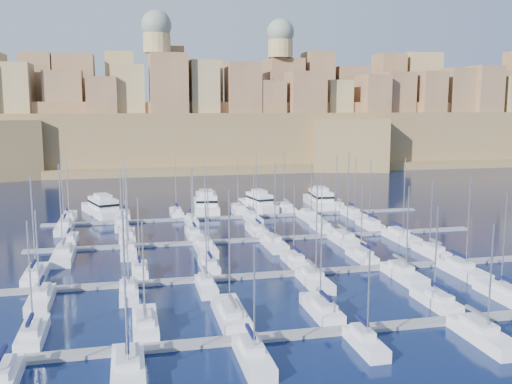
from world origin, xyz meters
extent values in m
plane|color=#020C32|center=(0.00, 0.00, 0.00)|extent=(600.00, 600.00, 0.00)
cube|color=slate|center=(0.00, -34.00, 0.20)|extent=(84.00, 2.00, 0.40)
cube|color=slate|center=(0.00, -12.00, 0.20)|extent=(84.00, 2.00, 0.40)
cube|color=slate|center=(0.00, 10.00, 0.20)|extent=(84.00, 2.00, 0.40)
cube|color=slate|center=(0.00, 32.00, 0.20)|extent=(84.00, 2.00, 0.40)
cube|color=white|center=(-34.53, -28.72, 0.51)|extent=(2.57, 8.56, 1.63)
cube|color=silver|center=(-34.53, -29.57, 1.68)|extent=(1.80, 3.85, 0.70)
cylinder|color=#9EA0A8|center=(-34.53, -28.29, 7.09)|extent=(0.18, 0.18, 11.52)
cube|color=#0E113B|center=(-34.53, -30.00, 2.73)|extent=(0.35, 3.43, 0.35)
cube|color=white|center=(-22.81, -28.43, 0.53)|extent=(2.74, 9.14, 1.66)
cube|color=silver|center=(-22.81, -29.35, 1.71)|extent=(1.92, 4.11, 0.70)
cylinder|color=#9EA0A8|center=(-22.81, -27.98, 6.84)|extent=(0.18, 0.18, 10.98)
cube|color=#595B60|center=(-22.81, -29.80, 2.76)|extent=(0.35, 3.65, 0.35)
cube|color=white|center=(-13.03, -27.76, 0.56)|extent=(3.14, 10.48, 1.72)
cube|color=silver|center=(-13.03, -28.81, 1.77)|extent=(2.20, 4.72, 0.70)
cylinder|color=#9EA0A8|center=(-13.03, -27.24, 8.34)|extent=(0.18, 0.18, 13.84)
cube|color=#595B60|center=(-13.03, -29.33, 2.82)|extent=(0.35, 4.19, 0.35)
cube|color=white|center=(-2.15, -28.43, 0.53)|extent=(2.74, 9.13, 1.66)
cube|color=silver|center=(-2.15, -29.35, 1.71)|extent=(1.92, 4.11, 0.70)
cylinder|color=#9EA0A8|center=(-2.15, -27.98, 6.81)|extent=(0.18, 0.18, 10.92)
cube|color=#0E113B|center=(-2.15, -29.80, 2.76)|extent=(0.35, 3.65, 0.35)
cube|color=white|center=(12.72, -28.67, 0.52)|extent=(2.60, 8.65, 1.63)
cube|color=silver|center=(12.72, -29.54, 1.68)|extent=(1.82, 3.89, 0.70)
cylinder|color=#9EA0A8|center=(12.72, -28.24, 6.92)|extent=(0.18, 0.18, 11.17)
cube|color=#0E113B|center=(12.72, -29.97, 2.73)|extent=(0.35, 3.46, 0.35)
cube|color=white|center=(22.51, -28.35, 0.53)|extent=(2.79, 9.30, 1.67)
cube|color=silver|center=(22.51, -29.28, 1.72)|extent=(1.95, 4.19, 0.70)
cylinder|color=#9EA0A8|center=(22.51, -27.88, 7.60)|extent=(0.18, 0.18, 12.48)
cube|color=#0E113B|center=(22.51, -29.74, 2.77)|extent=(0.35, 3.72, 0.35)
cube|color=silver|center=(-35.66, -38.81, 1.73)|extent=(2.00, 4.28, 0.70)
cube|color=#0E113B|center=(-35.66, -38.33, 2.78)|extent=(0.35, 3.81, 0.35)
cube|color=white|center=(-24.70, -40.03, 0.55)|extent=(3.02, 10.05, 1.70)
cube|color=silver|center=(-24.70, -39.02, 1.75)|extent=(2.11, 4.52, 0.70)
cylinder|color=#9EA0A8|center=(-24.70, -40.53, 8.56)|extent=(0.18, 0.18, 14.32)
cube|color=#0E113B|center=(-24.70, -38.52, 2.80)|extent=(0.35, 4.02, 0.35)
cube|color=white|center=(-12.91, -39.42, 0.52)|extent=(2.65, 8.84, 1.64)
cube|color=silver|center=(-12.91, -38.54, 1.69)|extent=(1.86, 3.98, 0.70)
cylinder|color=#9EA0A8|center=(-12.91, -39.86, 6.62)|extent=(0.18, 0.18, 10.55)
cube|color=#0E113B|center=(-12.91, -38.10, 2.74)|extent=(0.35, 3.54, 0.35)
cube|color=white|center=(-0.99, -38.70, 0.49)|extent=(2.22, 7.40, 1.57)
cube|color=silver|center=(-0.99, -37.96, 1.62)|extent=(1.55, 3.33, 0.70)
cylinder|color=#9EA0A8|center=(-0.99, -39.07, 5.89)|extent=(0.18, 0.18, 9.24)
cube|color=#0E113B|center=(-0.99, -37.59, 2.67)|extent=(0.35, 2.96, 0.35)
cube|color=white|center=(11.85, -39.88, 0.54)|extent=(2.93, 9.76, 1.69)
cube|color=silver|center=(11.85, -38.91, 1.74)|extent=(2.05, 4.39, 0.70)
cylinder|color=#9EA0A8|center=(11.85, -40.37, 7.07)|extent=(0.18, 0.18, 11.37)
cube|color=#595B60|center=(11.85, -38.42, 2.79)|extent=(0.35, 3.91, 0.35)
cube|color=white|center=(-37.49, -6.37, 0.53)|extent=(2.78, 9.25, 1.66)
cube|color=silver|center=(-37.49, -7.30, 1.71)|extent=(1.94, 4.16, 0.70)
cylinder|color=#9EA0A8|center=(-37.49, -5.91, 8.20)|extent=(0.18, 0.18, 13.68)
cube|color=#0E113B|center=(-37.49, -7.76, 2.76)|extent=(0.35, 3.70, 0.35)
cube|color=white|center=(-22.89, -7.18, 0.49)|extent=(2.29, 7.63, 1.58)
cube|color=silver|center=(-22.89, -7.95, 1.63)|extent=(1.60, 3.43, 0.70)
cylinder|color=#9EA0A8|center=(-22.89, -6.80, 6.39)|extent=(0.18, 0.18, 10.21)
cube|color=#0E113B|center=(-22.89, -8.33, 2.68)|extent=(0.35, 3.05, 0.35)
cube|color=white|center=(-12.59, -6.97, 0.50)|extent=(2.42, 8.07, 1.60)
cube|color=silver|center=(-12.59, -7.77, 1.65)|extent=(1.69, 3.63, 0.70)
cylinder|color=#9EA0A8|center=(-12.59, -6.56, 6.85)|extent=(0.18, 0.18, 11.10)
cube|color=#0E113B|center=(-12.59, -8.18, 2.70)|extent=(0.35, 3.23, 0.35)
cube|color=white|center=(0.91, -6.91, 0.50)|extent=(2.45, 8.17, 1.61)
cube|color=silver|center=(0.91, -7.73, 1.66)|extent=(1.72, 3.68, 0.70)
cylinder|color=#9EA0A8|center=(0.91, -6.50, 6.99)|extent=(0.18, 0.18, 11.37)
cube|color=#0E113B|center=(0.91, -8.14, 2.71)|extent=(0.35, 3.27, 0.35)
cube|color=white|center=(12.23, -6.88, 0.51)|extent=(2.47, 8.24, 1.61)
cube|color=silver|center=(12.23, -7.70, 1.66)|extent=(1.73, 3.71, 0.70)
cylinder|color=#9EA0A8|center=(12.23, -6.47, 6.71)|extent=(0.18, 0.18, 10.80)
cube|color=#0E113B|center=(12.23, -8.12, 2.71)|extent=(0.35, 3.30, 0.35)
cube|color=white|center=(24.64, -6.68, 0.52)|extent=(2.59, 8.65, 1.63)
cube|color=silver|center=(24.64, -7.54, 1.68)|extent=(1.82, 3.89, 0.70)
cylinder|color=#9EA0A8|center=(24.64, -6.24, 6.94)|extent=(0.18, 0.18, 11.22)
cube|color=#595B60|center=(24.64, -7.97, 2.73)|extent=(0.35, 3.46, 0.35)
cube|color=white|center=(-35.27, -17.52, 0.53)|extent=(2.71, 9.03, 1.65)
cube|color=silver|center=(-35.27, -16.61, 1.70)|extent=(1.90, 4.07, 0.70)
cylinder|color=#9EA0A8|center=(-35.27, -17.97, 6.75)|extent=(0.18, 0.18, 10.79)
cube|color=#0E113B|center=(-35.27, -16.16, 2.75)|extent=(0.35, 3.61, 0.35)
cube|color=white|center=(-24.50, -16.98, 0.50)|extent=(2.39, 7.96, 1.60)
cube|color=silver|center=(-24.50, -16.18, 1.65)|extent=(1.67, 3.58, 0.70)
cylinder|color=#9EA0A8|center=(-24.50, -17.38, 7.06)|extent=(0.18, 0.18, 11.53)
cube|color=#0E113B|center=(-24.50, -15.78, 2.70)|extent=(0.35, 3.18, 0.35)
cube|color=white|center=(-14.34, -16.82, 0.49)|extent=(2.29, 7.64, 1.58)
cube|color=silver|center=(-14.34, -16.05, 1.63)|extent=(1.60, 3.44, 0.70)
cylinder|color=#9EA0A8|center=(-14.34, -17.20, 6.57)|extent=(0.18, 0.18, 10.58)
cube|color=#595B60|center=(-14.34, -15.67, 2.68)|extent=(0.35, 3.05, 0.35)
cube|color=white|center=(0.60, -17.73, 0.54)|extent=(2.84, 9.46, 1.67)
cube|color=silver|center=(0.60, -16.78, 1.72)|extent=(1.99, 4.26, 0.70)
cylinder|color=#9EA0A8|center=(0.60, -18.20, 7.82)|extent=(0.18, 0.18, 12.89)
cube|color=#595B60|center=(0.60, -16.31, 2.77)|extent=(0.35, 3.78, 0.35)
cube|color=white|center=(14.01, -17.85, 0.54)|extent=(2.91, 9.69, 1.68)
cube|color=silver|center=(14.01, -16.88, 1.73)|extent=(2.03, 4.36, 0.70)
cylinder|color=#9EA0A8|center=(14.01, -18.33, 7.50)|extent=(0.18, 0.18, 12.23)
cube|color=#595B60|center=(14.01, -16.39, 2.78)|extent=(0.35, 3.88, 0.35)
cube|color=white|center=(23.43, -18.06, 0.55)|extent=(3.04, 10.12, 1.71)
cube|color=silver|center=(23.43, -17.05, 1.76)|extent=(2.13, 4.55, 0.70)
cylinder|color=#9EA0A8|center=(23.43, -18.57, 8.04)|extent=(0.18, 0.18, 13.27)
cube|color=#0E113B|center=(23.43, -16.54, 2.81)|extent=(0.35, 4.05, 0.35)
cube|color=white|center=(-34.70, 15.13, 0.51)|extent=(2.48, 8.26, 1.61)
cube|color=silver|center=(-34.70, 14.30, 1.66)|extent=(1.73, 3.72, 0.70)
cylinder|color=#9EA0A8|center=(-34.70, 15.54, 7.84)|extent=(0.18, 0.18, 13.06)
cube|color=#0E113B|center=(-34.70, 13.89, 2.71)|extent=(0.35, 3.30, 0.35)
cube|color=white|center=(-24.61, 15.85, 0.54)|extent=(2.91, 9.71, 1.69)
cube|color=silver|center=(-24.61, 14.88, 1.74)|extent=(2.04, 4.37, 0.70)
cylinder|color=#9EA0A8|center=(-24.61, 16.34, 8.20)|extent=(0.18, 0.18, 13.62)
cube|color=#595B60|center=(-24.61, 14.40, 2.79)|extent=(0.35, 3.88, 0.35)
cube|color=white|center=(-12.35, 15.32, 0.52)|extent=(2.59, 8.65, 1.63)
cube|color=silver|center=(-12.35, 14.46, 1.68)|extent=(1.82, 3.89, 0.70)
cylinder|color=#9EA0A8|center=(-12.35, 15.76, 7.19)|extent=(0.18, 0.18, 11.71)
cube|color=#0E113B|center=(-12.35, 14.03, 2.73)|extent=(0.35, 3.46, 0.35)
cube|color=white|center=(-0.01, 15.66, 0.53)|extent=(2.79, 9.32, 1.67)
cube|color=silver|center=(-0.01, 14.73, 1.72)|extent=(1.96, 4.19, 0.70)
cylinder|color=#9EA0A8|center=(-0.01, 16.12, 8.35)|extent=(0.18, 0.18, 13.96)
cube|color=#0E113B|center=(-0.01, 14.26, 2.77)|extent=(0.35, 3.73, 0.35)
cube|color=white|center=(13.19, 15.14, 0.51)|extent=(2.48, 8.28, 1.61)
cube|color=silver|center=(13.19, 14.31, 1.66)|extent=(1.74, 3.73, 0.70)
cylinder|color=#9EA0A8|center=(13.19, 15.55, 6.66)|extent=(0.18, 0.18, 10.70)
cube|color=#595B60|center=(13.19, 13.90, 2.71)|extent=(0.35, 3.31, 0.35)
cube|color=white|center=(23.59, 15.48, 0.52)|extent=(2.69, 8.96, 1.65)
cube|color=silver|center=(23.59, 14.59, 1.70)|extent=(1.88, 4.03, 0.70)
cylinder|color=#9EA0A8|center=(23.59, 15.93, 7.62)|extent=(0.18, 0.18, 12.55)
cube|color=#0E113B|center=(23.59, 14.14, 2.75)|extent=(0.35, 3.59, 0.35)
cube|color=white|center=(-34.67, 3.76, 0.56)|extent=(3.14, 10.48, 1.72)
cube|color=silver|center=(-34.67, 4.81, 1.77)|extent=(2.20, 4.71, 0.70)
cylinder|color=#9EA0A8|center=(-34.67, 3.24, 8.50)|extent=(0.18, 0.18, 14.14)
cube|color=#595B60|center=(-34.67, 5.33, 2.82)|extent=(0.35, 4.19, 0.35)
cube|color=white|center=(-24.42, 4.66, 0.52)|extent=(2.61, 8.68, 1.63)
cube|color=silver|center=(-24.42, 5.53, 1.68)|extent=(1.82, 3.91, 0.70)
cylinder|color=#9EA0A8|center=(-24.42, 4.22, 7.55)|extent=(0.18, 0.18, 12.43)
cube|color=#595B60|center=(-24.42, 5.96, 2.73)|extent=(0.35, 3.47, 0.35)
cube|color=white|center=(-11.67, 3.85, 0.56)|extent=(3.09, 10.30, 1.71)
cube|color=silver|center=(-11.67, 4.88, 1.76)|extent=(2.16, 4.63, 0.70)
cylinder|color=#9EA0A8|center=(-11.67, 3.34, 8.33)|extent=(0.18, 0.18, 13.82)
cube|color=#595B60|center=(-11.67, 5.40, 2.81)|extent=(0.35, 4.12, 0.35)
cube|color=white|center=(0.50, 4.10, 0.54)|extent=(2.94, 9.79, 1.69)
cube|color=silver|center=(0.50, 5.08, 1.74)|extent=(2.06, 4.41, 0.70)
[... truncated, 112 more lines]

